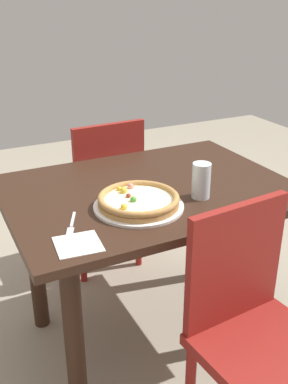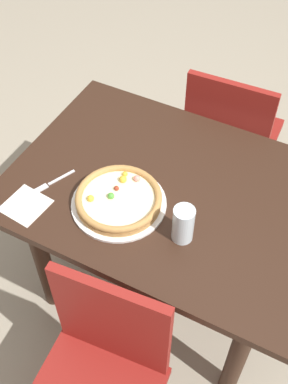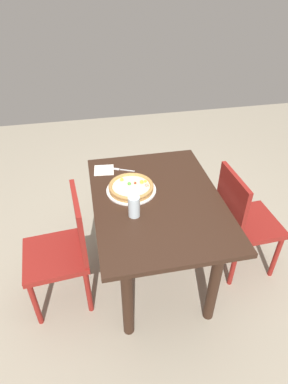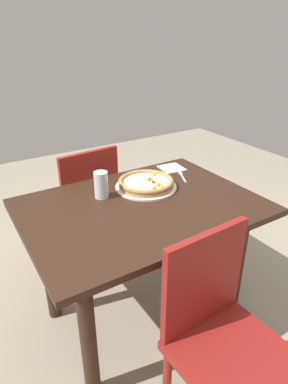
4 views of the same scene
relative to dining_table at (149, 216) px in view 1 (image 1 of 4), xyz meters
name	(u,v)px [view 1 (image 1 of 4)]	position (x,y,z in m)	size (l,w,h in m)	color
ground_plane	(148,331)	(0.00, 0.00, -0.60)	(6.00, 6.00, 0.00)	#9E937F
dining_table	(149,216)	(0.00, 0.00, 0.00)	(1.14, 0.82, 0.73)	#331E14
chair_near	(102,189)	(-0.03, -0.63, -0.13)	(0.42, 0.42, 0.86)	maroon
chair_far	(256,329)	(-0.07, 0.63, -0.13)	(0.43, 0.43, 0.86)	maroon
plate	(139,206)	(0.12, 0.15, 0.14)	(0.33, 0.33, 0.01)	white
pizza	(138,200)	(0.12, 0.15, 0.16)	(0.30, 0.30, 0.05)	#B78447
fork	(71,225)	(0.38, 0.18, 0.13)	(0.08, 0.16, 0.00)	silver
drinking_glass	(201,181)	(-0.13, 0.17, 0.20)	(0.07, 0.07, 0.14)	silver
napkin	(78,244)	(0.40, 0.30, 0.13)	(0.14, 0.14, 0.00)	white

